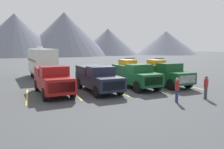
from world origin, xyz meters
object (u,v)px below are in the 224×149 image
at_px(pickup_truck_b, 97,78).
at_px(pickup_truck_a, 53,79).
at_px(pickup_truck_c, 134,74).
at_px(person_b, 206,86).
at_px(pickup_truck_d, 164,73).
at_px(person_a, 177,88).
at_px(camper_trailer_a, 42,61).

bearing_deg(pickup_truck_b, pickup_truck_a, 177.91).
bearing_deg(pickup_truck_c, pickup_truck_b, -174.27).
distance_m(pickup_truck_c, person_b, 6.24).
distance_m(pickup_truck_a, pickup_truck_c, 7.02).
height_order(pickup_truck_c, person_b, pickup_truck_c).
bearing_deg(pickup_truck_d, pickup_truck_b, -175.70).
distance_m(pickup_truck_d, person_a, 6.50).
distance_m(pickup_truck_c, camper_trailer_a, 12.26).
bearing_deg(pickup_truck_c, person_b, -63.30).
relative_size(pickup_truck_a, pickup_truck_b, 0.98).
xyz_separation_m(pickup_truck_a, pickup_truck_c, (7.02, 0.22, 0.05)).
distance_m(pickup_truck_a, pickup_truck_d, 10.20).
bearing_deg(camper_trailer_a, pickup_truck_d, -42.94).
xyz_separation_m(pickup_truck_d, person_a, (-2.84, -5.84, -0.25)).
relative_size(pickup_truck_d, person_b, 3.50).
xyz_separation_m(pickup_truck_c, camper_trailer_a, (-7.26, 9.86, 0.72)).
bearing_deg(person_b, person_a, -177.24).
relative_size(pickup_truck_b, camper_trailer_a, 0.74).
xyz_separation_m(pickup_truck_c, pickup_truck_d, (3.17, 0.15, -0.03)).
height_order(pickup_truck_a, person_a, pickup_truck_a).
bearing_deg(pickup_truck_a, person_a, -36.67).
xyz_separation_m(camper_trailer_a, person_a, (7.59, -15.55, -1.00)).
bearing_deg(camper_trailer_a, person_a, -63.99).
bearing_deg(pickup_truck_c, pickup_truck_d, 2.71).
bearing_deg(person_b, camper_trailer_a, 123.11).
distance_m(pickup_truck_a, camper_trailer_a, 10.11).
distance_m(pickup_truck_b, camper_trailer_a, 10.91).
xyz_separation_m(pickup_truck_b, camper_trailer_a, (-3.75, 10.21, 0.80)).
bearing_deg(pickup_truck_c, person_a, -86.70).
bearing_deg(pickup_truck_d, camper_trailer_a, 137.06).
xyz_separation_m(pickup_truck_a, camper_trailer_a, (-0.24, 10.08, 0.77)).
bearing_deg(person_a, pickup_truck_a, 143.33).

